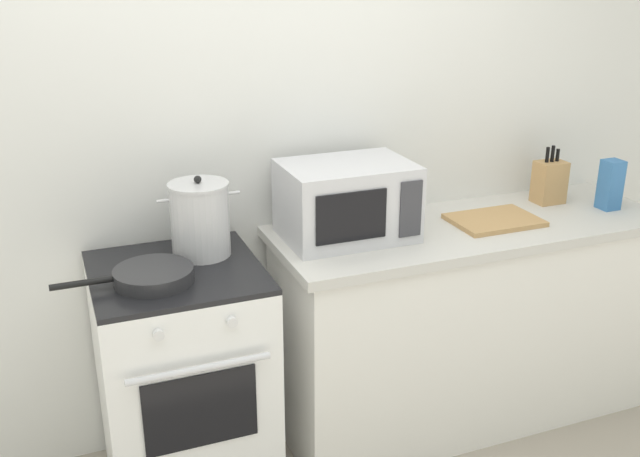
# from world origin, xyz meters

# --- Properties ---
(back_wall) EXTENTS (4.40, 0.10, 2.50)m
(back_wall) POSITION_xyz_m (0.30, 0.97, 1.25)
(back_wall) COLOR silver
(back_wall) RESTS_ON ground_plane
(lower_cabinet_right) EXTENTS (1.64, 0.56, 0.88)m
(lower_cabinet_right) POSITION_xyz_m (0.90, 0.62, 0.44)
(lower_cabinet_right) COLOR white
(lower_cabinet_right) RESTS_ON ground_plane
(countertop_right) EXTENTS (1.70, 0.60, 0.04)m
(countertop_right) POSITION_xyz_m (0.90, 0.62, 0.90)
(countertop_right) COLOR beige
(countertop_right) RESTS_ON lower_cabinet_right
(stove) EXTENTS (0.60, 0.64, 0.92)m
(stove) POSITION_xyz_m (-0.35, 0.60, 0.46)
(stove) COLOR white
(stove) RESTS_ON ground_plane
(stock_pot) EXTENTS (0.31, 0.22, 0.31)m
(stock_pot) POSITION_xyz_m (-0.23, 0.70, 1.06)
(stock_pot) COLOR silver
(stock_pot) RESTS_ON stove
(frying_pan) EXTENTS (0.47, 0.27, 0.05)m
(frying_pan) POSITION_xyz_m (-0.44, 0.52, 0.95)
(frying_pan) COLOR #28282B
(frying_pan) RESTS_ON stove
(microwave) EXTENTS (0.50, 0.37, 0.30)m
(microwave) POSITION_xyz_m (0.35, 0.68, 1.07)
(microwave) COLOR silver
(microwave) RESTS_ON countertop_right
(cutting_board) EXTENTS (0.36, 0.26, 0.02)m
(cutting_board) POSITION_xyz_m (0.99, 0.60, 0.93)
(cutting_board) COLOR tan
(cutting_board) RESTS_ON countertop_right
(knife_block) EXTENTS (0.13, 0.10, 0.26)m
(knife_block) POSITION_xyz_m (1.37, 0.74, 1.02)
(knife_block) COLOR tan
(knife_block) RESTS_ON countertop_right
(pasta_box) EXTENTS (0.08, 0.08, 0.22)m
(pasta_box) POSITION_xyz_m (1.56, 0.57, 1.03)
(pasta_box) COLOR teal
(pasta_box) RESTS_ON countertop_right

